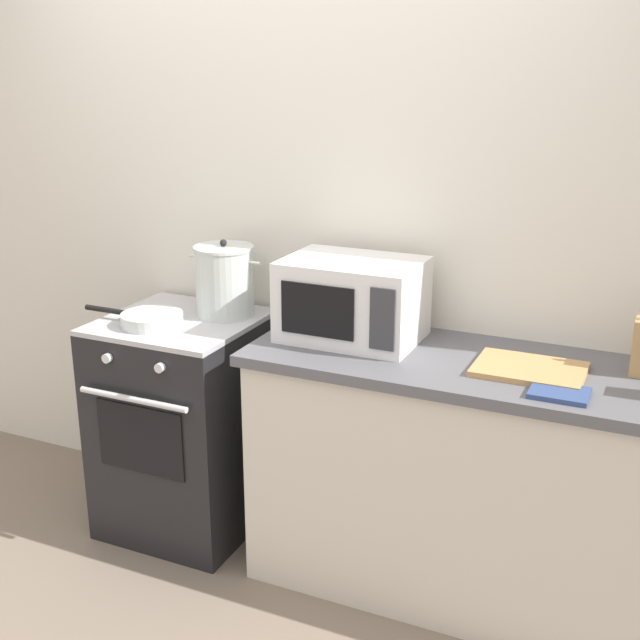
# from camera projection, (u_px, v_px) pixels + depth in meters

# --- Properties ---
(ground_plane) EXTENTS (10.00, 10.00, 0.00)m
(ground_plane) POSITION_uv_depth(u_px,v_px,m) (180.00, 624.00, 2.90)
(ground_plane) COLOR #7A6B5B
(back_wall) EXTENTS (4.40, 0.10, 2.50)m
(back_wall) POSITION_uv_depth(u_px,v_px,m) (365.00, 235.00, 3.24)
(back_wall) COLOR silver
(back_wall) RESTS_ON ground_plane
(lower_cabinet_right) EXTENTS (1.64, 0.56, 0.88)m
(lower_cabinet_right) POSITION_uv_depth(u_px,v_px,m) (480.00, 488.00, 2.95)
(lower_cabinet_right) COLOR beige
(lower_cabinet_right) RESTS_ON ground_plane
(countertop_right) EXTENTS (1.70, 0.60, 0.04)m
(countertop_right) POSITION_uv_depth(u_px,v_px,m) (488.00, 369.00, 2.80)
(countertop_right) COLOR #59595E
(countertop_right) RESTS_ON lower_cabinet_right
(stove) EXTENTS (0.60, 0.64, 0.92)m
(stove) POSITION_uv_depth(u_px,v_px,m) (185.00, 423.00, 3.42)
(stove) COLOR black
(stove) RESTS_ON ground_plane
(stock_pot) EXTENTS (0.33, 0.24, 0.31)m
(stock_pot) POSITION_uv_depth(u_px,v_px,m) (225.00, 281.00, 3.29)
(stock_pot) COLOR silver
(stock_pot) RESTS_ON stove
(frying_pan) EXTENTS (0.44, 0.24, 0.05)m
(frying_pan) POSITION_uv_depth(u_px,v_px,m) (151.00, 319.00, 3.19)
(frying_pan) COLOR silver
(frying_pan) RESTS_ON stove
(microwave) EXTENTS (0.50, 0.37, 0.30)m
(microwave) POSITION_uv_depth(u_px,v_px,m) (352.00, 299.00, 3.01)
(microwave) COLOR white
(microwave) RESTS_ON countertop_right
(cutting_board) EXTENTS (0.36, 0.26, 0.02)m
(cutting_board) POSITION_uv_depth(u_px,v_px,m) (529.00, 369.00, 2.72)
(cutting_board) COLOR tan
(cutting_board) RESTS_ON countertop_right
(oven_mitt) EXTENTS (0.18, 0.14, 0.02)m
(oven_mitt) POSITION_uv_depth(u_px,v_px,m) (560.00, 393.00, 2.53)
(oven_mitt) COLOR #33477A
(oven_mitt) RESTS_ON countertop_right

